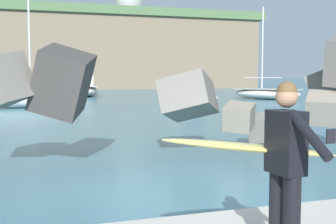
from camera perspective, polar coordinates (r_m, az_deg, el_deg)
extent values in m
plane|color=#42707F|center=(8.06, 2.61, -10.21)|extent=(400.00, 400.00, 0.00)
cube|color=slate|center=(13.24, 11.34, -1.95)|extent=(1.04, 0.95, 0.95)
cube|color=slate|center=(11.57, 2.61, 1.89)|extent=(1.88, 2.07, 1.46)
cube|color=#3D3A38|center=(10.12, -13.07, 3.71)|extent=(1.59, 1.72, 1.75)
cube|color=gray|center=(11.80, 8.91, -0.61)|extent=(1.04, 1.11, 0.83)
cube|color=slate|center=(12.93, 20.11, 3.04)|extent=(1.82, 1.88, 1.33)
cube|color=gray|center=(11.40, 18.80, 0.48)|extent=(1.11, 1.14, 0.88)
cylinder|color=black|center=(4.51, 15.31, -13.35)|extent=(0.15, 0.15, 0.90)
cylinder|color=black|center=(4.69, 13.43, -12.60)|extent=(0.15, 0.15, 0.90)
cube|color=black|center=(4.43, 14.55, -3.68)|extent=(0.25, 0.40, 0.60)
sphere|color=#A87A5B|center=(4.39, 14.67, 1.88)|extent=(0.21, 0.21, 0.21)
sphere|color=brown|center=(4.39, 14.68, 2.53)|extent=(0.19, 0.19, 0.19)
cylinder|color=black|center=(4.09, 17.31, -2.74)|extent=(0.13, 0.53, 0.41)
cylinder|color=black|center=(4.64, 12.63, -3.78)|extent=(0.09, 0.09, 0.56)
ellipsoid|color=#E0D166|center=(4.64, 11.11, -4.49)|extent=(2.11, 0.53, 0.37)
cube|color=black|center=(5.23, 19.74, -2.88)|extent=(0.12, 0.03, 0.16)
ellipsoid|color=beige|center=(44.25, -10.19, 2.63)|extent=(3.08, 6.30, 1.03)
cube|color=#9C9991|center=(44.24, -10.20, 3.24)|extent=(2.83, 5.79, 0.10)
cube|color=#B7B2A8|center=(43.78, -10.21, 3.93)|extent=(1.58, 1.99, 0.99)
cube|color=#334C5B|center=(43.77, -10.22, 4.66)|extent=(1.42, 1.79, 0.12)
ellipsoid|color=white|center=(31.89, 2.58, 1.77)|extent=(4.59, 4.03, 0.87)
cube|color=#ACACAC|center=(31.88, 2.59, 2.48)|extent=(4.22, 3.71, 0.10)
cube|color=#33383D|center=(31.79, 3.14, 3.67)|extent=(1.72, 1.70, 1.24)
cube|color=#334C5B|center=(31.78, 3.15, 4.89)|extent=(1.55, 1.53, 0.12)
ellipsoid|color=white|center=(29.75, -17.71, 1.55)|extent=(6.20, 1.99, 1.09)
cube|color=#ACACAC|center=(29.73, -17.74, 2.53)|extent=(5.71, 1.83, 0.10)
cylinder|color=silver|center=(29.85, -17.01, 9.62)|extent=(0.12, 0.12, 7.27)
cylinder|color=silver|center=(29.73, -16.89, 4.36)|extent=(3.71, 0.13, 0.08)
ellipsoid|color=beige|center=(39.01, 12.24, 2.23)|extent=(4.75, 6.32, 0.90)
cube|color=#9C9991|center=(39.00, 12.25, 2.83)|extent=(4.37, 5.82, 0.10)
cylinder|color=silver|center=(39.27, 11.76, 7.87)|extent=(0.12, 0.12, 6.80)
cylinder|color=silver|center=(39.21, 11.70, 4.22)|extent=(1.83, 3.23, 0.08)
cylinder|color=silver|center=(82.52, -4.86, 12.02)|extent=(6.12, 6.12, 2.03)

